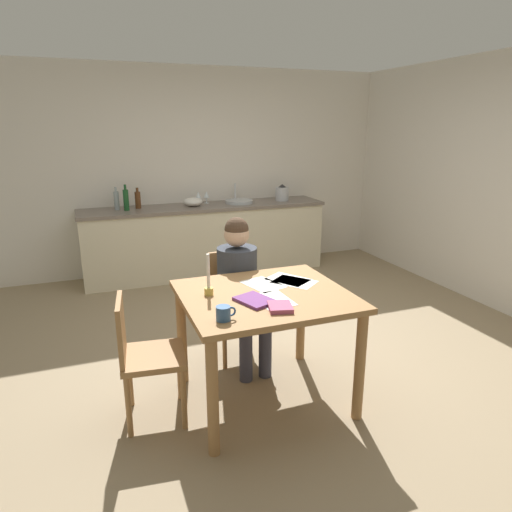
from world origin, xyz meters
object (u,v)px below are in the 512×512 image
coffee_mug (224,313)px  stovetop_kettle (282,193)px  dining_table (265,310)px  wine_glass_near_sink (206,195)px  bottle_vinegar (126,200)px  wine_glass_by_kettle (198,195)px  person_seated (240,283)px  candlestick (209,284)px  sink_unit (239,201)px  bottle_wine_red (138,200)px  book_cookery (255,300)px  mixing_bowl (193,202)px  bottle_oil (117,200)px  book_magazine (280,307)px  chair_at_table (234,299)px  chair_side_empty (143,354)px

coffee_mug → stovetop_kettle: stovetop_kettle is taller
dining_table → wine_glass_near_sink: 3.14m
bottle_vinegar → wine_glass_by_kettle: size_ratio=2.00×
person_seated → candlestick: (-0.38, -0.48, 0.20)m
sink_unit → bottle_wine_red: bearing=176.9°
book_cookery → mixing_bowl: bearing=63.5°
stovetop_kettle → wine_glass_near_sink: size_ratio=1.43×
sink_unit → bottle_oil: bottle_oil is taller
book_magazine → bottle_oil: (-0.70, 3.29, 0.20)m
person_seated → mixing_bowl: size_ratio=5.04×
wine_glass_near_sink → chair_at_table: bearing=-99.5°
chair_at_table → stovetop_kettle: bearing=57.6°
coffee_mug → bottle_oil: 3.34m
sink_unit → wine_glass_by_kettle: (-0.50, 0.15, 0.09)m
sink_unit → wine_glass_near_sink: sink_unit is taller
chair_at_table → coffee_mug: coffee_mug is taller
chair_side_empty → coffee_mug: coffee_mug is taller
person_seated → wine_glass_by_kettle: (0.28, 2.51, 0.33)m
bottle_wine_red → dining_table: bearing=-81.2°
chair_at_table → chair_side_empty: 1.07m
mixing_bowl → wine_glass_near_sink: wine_glass_near_sink is taller
chair_side_empty → coffee_mug: (0.43, -0.38, 0.37)m
coffee_mug → wine_glass_by_kettle: wine_glass_by_kettle is taller
wine_glass_near_sink → mixing_bowl: bearing=-143.6°
book_magazine → chair_side_empty: bearing=170.7°
bottle_vinegar → bottle_oil: bearing=141.8°
person_seated → wine_glass_by_kettle: bearing=83.6°
sink_unit → chair_at_table: bearing=-109.7°
chair_side_empty → bottle_wine_red: bearing=83.3°
book_cookery → wine_glass_by_kettle: (0.42, 3.21, 0.20)m
chair_at_table → candlestick: candlestick is taller
candlestick → book_magazine: size_ratio=1.69×
dining_table → bottle_oil: bottle_oil is taller
person_seated → coffee_mug: size_ratio=9.94×
book_magazine → wine_glass_near_sink: size_ratio=1.08×
book_magazine → book_cookery: (-0.10, 0.17, -0.00)m
candlestick → sink_unit: (1.17, 2.84, 0.04)m
wine_glass_near_sink → bottle_wine_red: bearing=-175.0°
coffee_mug → sink_unit: size_ratio=0.33×
sink_unit → mixing_bowl: sink_unit is taller
chair_side_empty → book_magazine: 0.94m
stovetop_kettle → mixing_bowl: bearing=-179.6°
chair_at_table → person_seated: size_ratio=0.73×
bottle_vinegar → bottle_wine_red: 0.18m
bottle_oil → bottle_wine_red: 0.25m
person_seated → coffee_mug: bearing=-114.1°
bottle_vinegar → wine_glass_by_kettle: bottle_vinegar is taller
chair_side_empty → wine_glass_near_sink: wine_glass_near_sink is taller
bottle_oil → book_magazine: bearing=-77.9°
book_magazine → bottle_oil: bearing=116.4°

